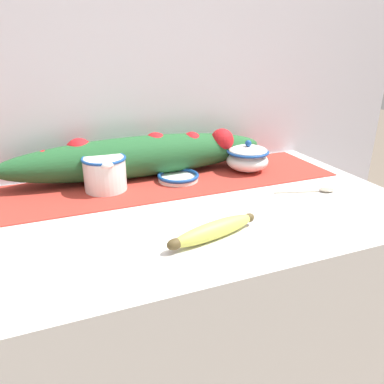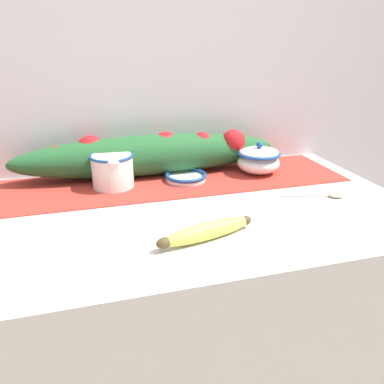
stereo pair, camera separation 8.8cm
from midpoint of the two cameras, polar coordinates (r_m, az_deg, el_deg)
The scene contains 9 objects.
countertop at distance 1.17m, azimuth -0.78°, elevation -22.31°, with size 1.21×0.65×0.87m, color silver.
back_wall at distance 1.17m, azimuth -5.59°, elevation 19.48°, with size 2.01×0.04×2.40m, color silver.
table_runner at distance 1.08m, azimuth -3.35°, elevation 1.37°, with size 1.12×0.27×0.00m, color #B23328.
cream_pitcher at distance 1.05m, azimuth -9.68°, elevation 3.41°, with size 0.12×0.14×0.10m.
sugar_bowl at distance 1.17m, azimuth 12.25°, elevation 4.81°, with size 0.13×0.13×0.10m.
small_dish at distance 1.09m, azimuth 1.39°, elevation 2.32°, with size 0.12×0.12×0.02m.
banana at distance 0.77m, azimuth 5.54°, elevation -6.05°, with size 0.22×0.09×0.04m.
spoon at distance 1.06m, azimuth 22.86°, elevation -0.56°, with size 0.17×0.06×0.01m.
poinsettia_garland at distance 1.13m, azimuth -4.19°, elevation 5.79°, with size 0.80×0.13×0.13m.
Camera 2 is at (-0.17, -0.82, 1.25)m, focal length 35.00 mm.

